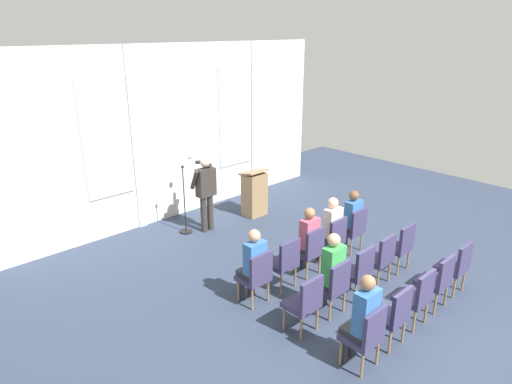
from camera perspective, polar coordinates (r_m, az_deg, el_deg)
The scene contains 26 objects.
ground_plane at distance 7.70m, azimuth 17.82°, elevation -15.01°, with size 15.61×15.61×0.00m, color #2D384C.
rear_partition at distance 10.75m, azimuth -9.90°, elevation 7.38°, with size 8.76×0.14×3.99m.
speaker at distance 9.95m, azimuth -6.39°, elevation 0.40°, with size 0.51×0.69×1.69m.
mic_stand at distance 10.14m, azimuth -8.89°, elevation -3.28°, with size 0.28×0.28×1.55m.
lectern at distance 10.86m, azimuth -0.21°, elevation -0.18°, with size 0.60×0.48×1.16m.
chair_r0_c0 at distance 7.44m, azimuth 0.05°, elevation -10.38°, with size 0.46×0.44×0.94m.
audience_r0_c0 at distance 7.39m, azimuth -0.39°, elevation -8.83°, with size 0.36×0.39×1.32m.
chair_r0_c1 at distance 7.85m, azimuth 3.65°, elevation -8.66°, with size 0.46×0.44×0.94m.
chair_r0_c2 at distance 8.31m, azimuth 6.83°, elevation -7.09°, with size 0.46×0.44×0.94m.
audience_r0_c2 at distance 8.27m, azimuth 6.46°, elevation -5.70°, with size 0.36×0.39×1.32m.
chair_r0_c3 at distance 8.78m, azimuth 9.67°, elevation -5.67°, with size 0.46×0.44×0.94m.
audience_r0_c3 at distance 8.74m, azimuth 9.32°, elevation -4.30°, with size 0.36×0.39×1.33m.
chair_r0_c4 at distance 9.29m, azimuth 12.19°, elevation -4.39°, with size 0.46×0.44×0.94m.
audience_r0_c4 at distance 9.25m, azimuth 11.86°, elevation -3.17°, with size 0.36×0.39×1.31m.
chair_r1_c0 at distance 6.83m, azimuth 6.24°, elevation -13.52°, with size 0.46×0.44×0.94m.
chair_r1_c1 at distance 7.29m, azimuth 9.75°, elevation -11.40°, with size 0.46×0.44×0.94m.
audience_r1_c1 at distance 7.21m, azimuth 9.35°, elevation -9.61°, with size 0.36×0.39×1.39m.
chair_r1_c2 at distance 7.77m, azimuth 12.79°, elevation -9.50°, with size 0.46×0.44×0.94m.
chair_r1_c3 at distance 8.28m, azimuth 15.43°, elevation -7.81°, with size 0.46×0.44×0.94m.
chair_r1_c4 at distance 8.81m, azimuth 17.75°, elevation -6.31°, with size 0.46×0.44×0.94m.
chair_r2_c0 at distance 6.35m, azimuth 13.70°, elevation -16.99°, with size 0.46×0.44×0.94m.
audience_r2_c0 at distance 6.25m, azimuth 13.26°, elevation -15.03°, with size 0.36×0.39×1.38m.
chair_r2_c1 at distance 6.83m, azimuth 16.91°, elevation -14.39°, with size 0.46×0.44×0.94m.
chair_r2_c2 at distance 7.34m, azimuth 19.62°, elevation -12.11°, with size 0.46×0.44×0.94m.
chair_r2_c3 at distance 7.88m, azimuth 21.94°, elevation -10.11°, with size 0.46×0.44×0.94m.
chair_r2_c4 at distance 8.44m, azimuth 23.92°, elevation -8.35°, with size 0.46×0.44×0.94m.
Camera 1 is at (-5.76, -2.77, 4.29)m, focal length 31.75 mm.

